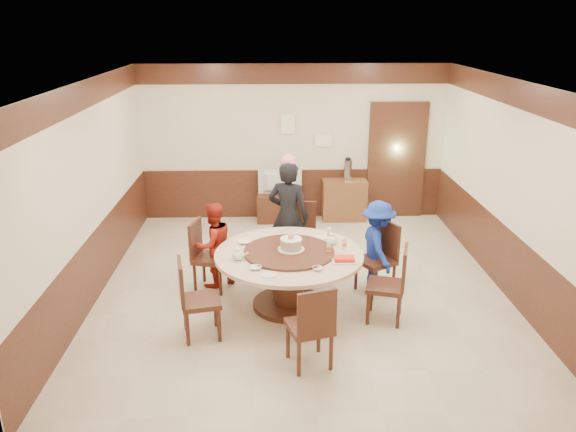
{
  "coord_description": "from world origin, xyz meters",
  "views": [
    {
      "loc": [
        -0.42,
        -7.02,
        3.53
      ],
      "look_at": [
        -0.19,
        -0.14,
        1.1
      ],
      "focal_mm": 35.0,
      "sensor_mm": 36.0,
      "label": 1
    }
  ],
  "objects_px": {
    "person_red": "(214,245)",
    "person_standing": "(288,216)",
    "television": "(280,182)",
    "tv_stand": "(280,207)",
    "side_cabinet": "(344,200)",
    "shrimp_platter": "(344,260)",
    "birthday_cake": "(291,244)",
    "person_blue": "(378,246)",
    "banquet_table": "(289,269)",
    "thermos": "(348,170)"
  },
  "relations": [
    {
      "from": "side_cabinet",
      "to": "tv_stand",
      "type": "bearing_deg",
      "value": -178.55
    },
    {
      "from": "tv_stand",
      "to": "television",
      "type": "xyz_separation_m",
      "value": [
        0.0,
        0.0,
        0.48
      ]
    },
    {
      "from": "person_blue",
      "to": "tv_stand",
      "type": "height_order",
      "value": "person_blue"
    },
    {
      "from": "birthday_cake",
      "to": "side_cabinet",
      "type": "distance_m",
      "value": 3.5
    },
    {
      "from": "person_blue",
      "to": "side_cabinet",
      "type": "height_order",
      "value": "person_blue"
    },
    {
      "from": "shrimp_platter",
      "to": "television",
      "type": "bearing_deg",
      "value": 101.19
    },
    {
      "from": "side_cabinet",
      "to": "birthday_cake",
      "type": "bearing_deg",
      "value": -108.6
    },
    {
      "from": "thermos",
      "to": "person_red",
      "type": "bearing_deg",
      "value": -129.47
    },
    {
      "from": "birthday_cake",
      "to": "thermos",
      "type": "height_order",
      "value": "thermos"
    },
    {
      "from": "shrimp_platter",
      "to": "side_cabinet",
      "type": "height_order",
      "value": "shrimp_platter"
    },
    {
      "from": "person_standing",
      "to": "tv_stand",
      "type": "height_order",
      "value": "person_standing"
    },
    {
      "from": "banquet_table",
      "to": "person_red",
      "type": "xyz_separation_m",
      "value": [
        -1.01,
        0.66,
        0.07
      ]
    },
    {
      "from": "television",
      "to": "thermos",
      "type": "distance_m",
      "value": 1.25
    },
    {
      "from": "banquet_table",
      "to": "person_red",
      "type": "relative_size",
      "value": 1.56
    },
    {
      "from": "birthday_cake",
      "to": "television",
      "type": "bearing_deg",
      "value": 91.37
    },
    {
      "from": "person_red",
      "to": "shrimp_platter",
      "type": "distance_m",
      "value": 1.93
    },
    {
      "from": "person_standing",
      "to": "shrimp_platter",
      "type": "height_order",
      "value": "person_standing"
    },
    {
      "from": "person_red",
      "to": "person_blue",
      "type": "distance_m",
      "value": 2.24
    },
    {
      "from": "television",
      "to": "person_standing",
      "type": "bearing_deg",
      "value": 92.44
    },
    {
      "from": "tv_stand",
      "to": "side_cabinet",
      "type": "xyz_separation_m",
      "value": [
        1.18,
        0.03,
        0.12
      ]
    },
    {
      "from": "birthday_cake",
      "to": "side_cabinet",
      "type": "relative_size",
      "value": 0.42
    },
    {
      "from": "person_blue",
      "to": "thermos",
      "type": "relative_size",
      "value": 3.3
    },
    {
      "from": "person_standing",
      "to": "shrimp_platter",
      "type": "bearing_deg",
      "value": 133.34
    },
    {
      "from": "television",
      "to": "tv_stand",
      "type": "bearing_deg",
      "value": -0.0
    },
    {
      "from": "banquet_table",
      "to": "birthday_cake",
      "type": "xyz_separation_m",
      "value": [
        0.03,
        0.03,
        0.32
      ]
    },
    {
      "from": "banquet_table",
      "to": "shrimp_platter",
      "type": "xyz_separation_m",
      "value": [
        0.66,
        -0.3,
        0.24
      ]
    },
    {
      "from": "person_blue",
      "to": "side_cabinet",
      "type": "xyz_separation_m",
      "value": [
        -0.09,
        2.83,
        -0.25
      ]
    },
    {
      "from": "banquet_table",
      "to": "person_blue",
      "type": "xyz_separation_m",
      "value": [
        1.22,
        0.49,
        0.09
      ]
    },
    {
      "from": "person_standing",
      "to": "person_red",
      "type": "height_order",
      "value": "person_standing"
    },
    {
      "from": "birthday_cake",
      "to": "television",
      "type": "xyz_separation_m",
      "value": [
        -0.08,
        3.25,
        -0.13
      ]
    },
    {
      "from": "person_blue",
      "to": "birthday_cake",
      "type": "height_order",
      "value": "person_blue"
    },
    {
      "from": "person_red",
      "to": "television",
      "type": "height_order",
      "value": "person_red"
    },
    {
      "from": "person_red",
      "to": "side_cabinet",
      "type": "relative_size",
      "value": 1.5
    },
    {
      "from": "shrimp_platter",
      "to": "side_cabinet",
      "type": "distance_m",
      "value": 3.67
    },
    {
      "from": "person_standing",
      "to": "person_blue",
      "type": "relative_size",
      "value": 1.32
    },
    {
      "from": "tv_stand",
      "to": "person_blue",
      "type": "bearing_deg",
      "value": -65.63
    },
    {
      "from": "birthday_cake",
      "to": "shrimp_platter",
      "type": "height_order",
      "value": "birthday_cake"
    },
    {
      "from": "banquet_table",
      "to": "side_cabinet",
      "type": "height_order",
      "value": "banquet_table"
    },
    {
      "from": "person_red",
      "to": "birthday_cake",
      "type": "bearing_deg",
      "value": 112.35
    },
    {
      "from": "banquet_table",
      "to": "television",
      "type": "xyz_separation_m",
      "value": [
        -0.05,
        3.29,
        0.2
      ]
    },
    {
      "from": "birthday_cake",
      "to": "shrimp_platter",
      "type": "distance_m",
      "value": 0.72
    },
    {
      "from": "person_standing",
      "to": "banquet_table",
      "type": "bearing_deg",
      "value": 108.44
    },
    {
      "from": "banquet_table",
      "to": "shrimp_platter",
      "type": "distance_m",
      "value": 0.76
    },
    {
      "from": "side_cabinet",
      "to": "thermos",
      "type": "xyz_separation_m",
      "value": [
        0.05,
        0.0,
        0.56
      ]
    },
    {
      "from": "birthday_cake",
      "to": "person_standing",
      "type": "bearing_deg",
      "value": 89.79
    },
    {
      "from": "birthday_cake",
      "to": "side_cabinet",
      "type": "xyz_separation_m",
      "value": [
        1.1,
        3.28,
        -0.48
      ]
    },
    {
      "from": "person_red",
      "to": "tv_stand",
      "type": "bearing_deg",
      "value": -146.84
    },
    {
      "from": "person_red",
      "to": "side_cabinet",
      "type": "bearing_deg",
      "value": -165.62
    },
    {
      "from": "person_blue",
      "to": "birthday_cake",
      "type": "xyz_separation_m",
      "value": [
        -1.19,
        -0.45,
        0.23
      ]
    },
    {
      "from": "person_red",
      "to": "person_standing",
      "type": "bearing_deg",
      "value": 168.77
    }
  ]
}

